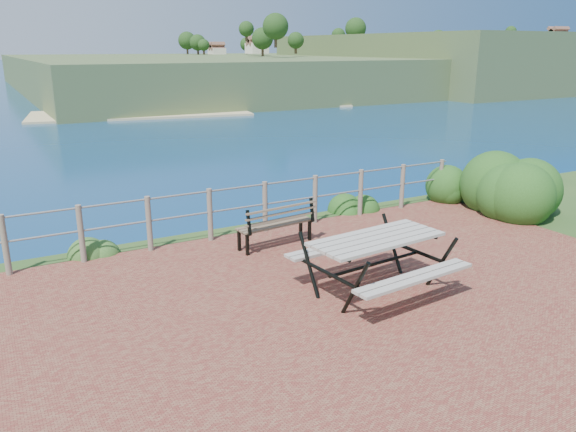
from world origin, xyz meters
TOP-DOWN VIEW (x-y plane):
  - ground at (0.00, 0.00)m, footprint 10.00×7.00m
  - safety_railing at (0.00, 3.35)m, footprint 9.40×0.10m
  - distant_bay at (173.07, 202.61)m, footprint 290.00×232.36m
  - picnic_table at (0.14, -0.00)m, footprint 2.08×1.74m
  - park_bench at (-0.22, 2.50)m, footprint 1.51×0.53m
  - shrub_right_front at (5.45, 1.94)m, footprint 1.54×1.54m
  - shrub_right_edge at (5.00, 3.36)m, footprint 1.04×1.04m
  - shrub_lip_west at (-3.23, 3.68)m, footprint 0.74×0.74m
  - shrub_lip_east at (2.40, 3.76)m, footprint 0.82×0.82m

SIDE VIEW (x-z plane):
  - distant_bay at x=173.07m, z-range -13.52..10.48m
  - ground at x=0.00m, z-range -0.06..0.06m
  - shrub_right_front at x=5.45m, z-range -1.09..1.09m
  - shrub_right_edge at x=5.00m, z-range -0.74..0.74m
  - shrub_lip_west at x=-3.23m, z-range -0.23..0.23m
  - shrub_lip_east at x=2.40m, z-range -0.29..0.29m
  - picnic_table at x=0.14m, z-range 0.12..0.97m
  - park_bench at x=-0.22m, z-range 0.13..0.97m
  - safety_railing at x=0.00m, z-range 0.07..1.07m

